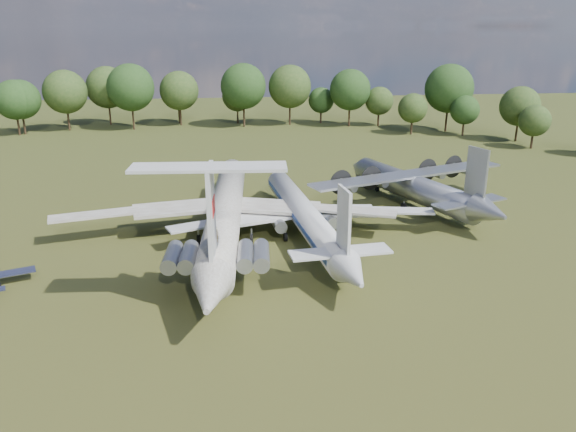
{
  "coord_description": "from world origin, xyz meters",
  "views": [
    {
      "loc": [
        5.42,
        -62.68,
        25.15
      ],
      "look_at": [
        12.19,
        -3.6,
        5.0
      ],
      "focal_mm": 35.0,
      "sensor_mm": 36.0,
      "label": 1
    }
  ],
  "objects_px": {
    "tu104_jet": "(305,220)",
    "an12_transport": "(413,191)",
    "il62_airliner": "(226,217)",
    "person_on_il62": "(216,234)"
  },
  "relations": [
    {
      "from": "il62_airliner",
      "to": "tu104_jet",
      "type": "relative_size",
      "value": 1.23
    },
    {
      "from": "tu104_jet",
      "to": "person_on_il62",
      "type": "height_order",
      "value": "person_on_il62"
    },
    {
      "from": "tu104_jet",
      "to": "il62_airliner",
      "type": "bearing_deg",
      "value": 170.24
    },
    {
      "from": "an12_transport",
      "to": "person_on_il62",
      "type": "bearing_deg",
      "value": -158.48
    },
    {
      "from": "tu104_jet",
      "to": "person_on_il62",
      "type": "relative_size",
      "value": 28.18
    },
    {
      "from": "il62_airliner",
      "to": "person_on_il62",
      "type": "distance_m",
      "value": 15.63
    },
    {
      "from": "il62_airliner",
      "to": "an12_transport",
      "type": "height_order",
      "value": "il62_airliner"
    },
    {
      "from": "il62_airliner",
      "to": "person_on_il62",
      "type": "relative_size",
      "value": 34.73
    },
    {
      "from": "tu104_jet",
      "to": "an12_transport",
      "type": "distance_m",
      "value": 20.59
    },
    {
      "from": "tu104_jet",
      "to": "person_on_il62",
      "type": "bearing_deg",
      "value": -132.32
    }
  ]
}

